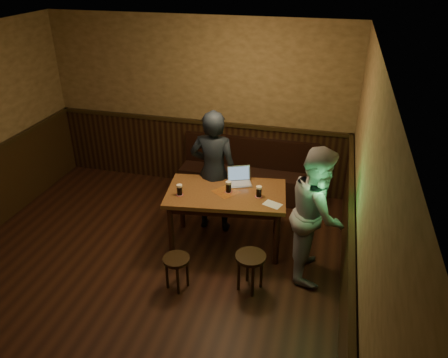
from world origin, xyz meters
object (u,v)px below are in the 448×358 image
Objects in this scene: pint_mid at (228,187)px; pint_right at (259,192)px; pub_table at (226,199)px; stool_left at (177,264)px; laptop at (239,179)px; person_suit at (214,172)px; bench at (248,178)px; person_grey at (317,213)px; stool_right at (250,262)px; pint_left at (180,190)px.

pint_mid is 1.03× the size of pint_right.
pub_table is 3.82× the size of stool_left.
person_suit reaches higher than laptop.
bench is at bearing 73.25° from laptop.
person_grey is (1.19, -1.72, 0.54)m from bench.
pint_right is at bearing -73.35° from bench.
person_grey is (1.08, -0.56, -0.03)m from laptop.
stool_right reaches higher than stool_left.
pint_left is 0.67m from person_suit.
person_suit is (-0.31, 0.37, -0.01)m from pint_mid.
person_suit is (-0.39, 0.09, 0.01)m from laptop.
stool_left is 1.47m from laptop.
laptop is (0.68, 0.51, -0.02)m from pint_left.
pub_table is 1.01m from stool_right.
bench reaches higher than pub_table.
person_grey is (1.19, -0.28, 0.13)m from pub_table.
bench is 1.63m from pint_right.
pub_table is 3.36× the size of stool_right.
person_suit reaches higher than pint_right.
bench reaches higher than stool_left.
pub_table is at bearing 124.70° from person_suit.
laptop reaches higher than stool_left.
pint_left reaches higher than stool_left.
stool_left is at bearing -110.74° from pint_mid.
stool_left is 2.91× the size of pint_left.
laptop reaches higher than pint_left.
person_grey is at bearing -13.58° from pint_mid.
pub_table is 11.11× the size of pint_left.
laptop reaches higher than bench.
pint_right is 0.81m from person_suit.
pint_right is 0.80m from person_grey.
stool_right is at bearing -66.24° from pub_table.
pint_left is (-0.56, -0.23, 0.18)m from pub_table.
stool_left is at bearing -132.10° from laptop.
person_grey reaches higher than pint_left.
bench is 1.86m from pint_left.
pint_mid is at bearing 69.26° from stool_left.
pint_left is at bearing -165.24° from laptop.
stool_right is 1.07m from pint_mid.
person_suit is at bearing 118.52° from pub_table.
pint_mid is 0.40× the size of laptop.
pint_right is 0.09× the size of person_grey.
bench is at bearing 81.82° from stool_left.
bench is at bearing 30.63° from person_grey.
pint_right reaches higher than stool_right.
laptop is (0.08, 0.28, -0.02)m from pint_mid.
stool_left is 2.88× the size of pint_right.
person_suit is 1.60m from person_grey.
stool_right is (0.85, 0.19, 0.05)m from stool_left.
person_grey reaches higher than laptop.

